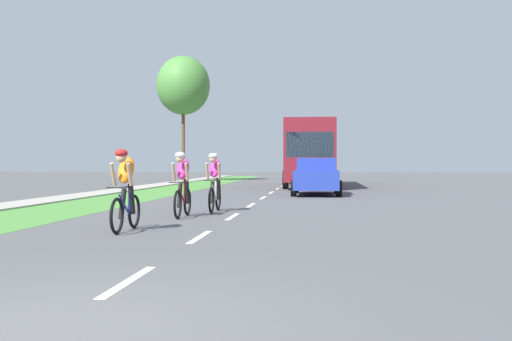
{
  "coord_description": "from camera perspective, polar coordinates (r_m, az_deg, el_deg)",
  "views": [
    {
      "loc": [
        2.1,
        -4.44,
        1.32
      ],
      "look_at": [
        -0.07,
        16.14,
        1.05
      ],
      "focal_mm": 42.01,
      "sensor_mm": 36.0,
      "label": 1
    }
  ],
  "objects": [
    {
      "name": "street_tree_far",
      "position": [
        44.02,
        -6.95,
        8.02
      ],
      "size": [
        3.86,
        3.86,
        9.05
      ],
      "color": "brown",
      "rests_on": "ground_plane"
    },
    {
      "name": "bus_maroon",
      "position": [
        33.99,
        5.3,
        1.85
      ],
      "size": [
        2.78,
        11.6,
        3.48
      ],
      "color": "maroon",
      "rests_on": "ground_plane"
    },
    {
      "name": "ground_plane",
      "position": [
        24.57,
        1.11,
        -2.34
      ],
      "size": [
        120.0,
        120.0,
        0.0
      ],
      "primitive_type": "plane",
      "color": "#4C4C4F"
    },
    {
      "name": "sedan_blue",
      "position": [
        24.83,
        5.77,
        -0.54
      ],
      "size": [
        1.98,
        4.3,
        1.52
      ],
      "color": "#23389E",
      "rests_on": "ground_plane"
    },
    {
      "name": "grass_verge",
      "position": [
        25.52,
        -10.4,
        -2.23
      ],
      "size": [
        2.8,
        70.0,
        0.01
      ],
      "primitive_type": "cube",
      "color": "#478438",
      "rests_on": "ground_plane"
    },
    {
      "name": "lane_markings_center",
      "position": [
        28.55,
        1.8,
        -1.9
      ],
      "size": [
        0.12,
        53.8,
        0.01
      ],
      "color": "white",
      "rests_on": "ground_plane"
    },
    {
      "name": "cyclist_lead",
      "position": [
        11.77,
        -12.34,
        -1.74
      ],
      "size": [
        0.42,
        1.72,
        1.58
      ],
      "color": "black",
      "rests_on": "ground_plane"
    },
    {
      "name": "sidewalk_concrete",
      "position": [
        26.2,
        -14.87,
        -2.16
      ],
      "size": [
        1.45,
        70.0,
        0.1
      ],
      "primitive_type": "cube",
      "color": "#9E998E",
      "rests_on": "ground_plane"
    },
    {
      "name": "cyclist_trailing",
      "position": [
        14.61,
        -7.03,
        -1.25
      ],
      "size": [
        0.42,
        1.72,
        1.58
      ],
      "color": "black",
      "rests_on": "ground_plane"
    },
    {
      "name": "cyclist_distant",
      "position": [
        16.15,
        -3.96,
        -1.06
      ],
      "size": [
        0.42,
        1.72,
        1.58
      ],
      "color": "black",
      "rests_on": "ground_plane"
    }
  ]
}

